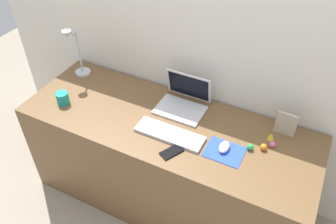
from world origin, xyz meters
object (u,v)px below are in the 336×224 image
at_px(mouse, 224,147).
at_px(coffee_mug, 63,98).
at_px(laptop, 184,99).
at_px(toy_figurine_green, 250,147).
at_px(keyboard, 170,134).
at_px(toy_figurine_orange, 264,147).
at_px(picture_frame, 286,124).
at_px(toy_figurine_pink, 272,144).
at_px(toy_figurine_yellow, 271,136).
at_px(desk_lamp, 76,54).
at_px(cell_phone, 172,152).

distance_m(mouse, coffee_mug, 1.07).
height_order(laptop, toy_figurine_green, laptop).
relative_size(keyboard, coffee_mug, 5.09).
bearing_deg(toy_figurine_orange, laptop, 165.14).
bearing_deg(toy_figurine_green, picture_frame, 56.87).
distance_m(toy_figurine_pink, toy_figurine_green, 0.13).
xyz_separation_m(toy_figurine_yellow, toy_figurine_green, (-0.08, -0.13, -0.00)).
height_order(laptop, toy_figurine_pink, laptop).
bearing_deg(desk_lamp, mouse, -10.58).
bearing_deg(mouse, cell_phone, -148.86).
xyz_separation_m(keyboard, coffee_mug, (-0.74, -0.04, 0.03)).
height_order(laptop, mouse, laptop).
bearing_deg(picture_frame, laptop, -177.07).
distance_m(coffee_mug, toy_figurine_yellow, 1.31).
distance_m(desk_lamp, toy_figurine_orange, 1.37).
bearing_deg(toy_figurine_green, mouse, -152.82).
xyz_separation_m(keyboard, mouse, (0.32, 0.04, 0.01)).
bearing_deg(toy_figurine_green, laptop, 159.82).
relative_size(toy_figurine_yellow, toy_figurine_pink, 1.17).
bearing_deg(toy_figurine_yellow, desk_lamp, 179.31).
xyz_separation_m(mouse, cell_phone, (-0.25, -0.15, -0.02)).
distance_m(laptop, mouse, 0.44).
bearing_deg(laptop, keyboard, -81.98).
xyz_separation_m(laptop, mouse, (0.36, -0.25, -0.03)).
relative_size(laptop, coffee_mug, 3.72).
bearing_deg(keyboard, desk_lamp, 163.28).
height_order(desk_lamp, toy_figurine_green, desk_lamp).
distance_m(picture_frame, toy_figurine_green, 0.26).
height_order(keyboard, toy_figurine_yellow, toy_figurine_yellow).
xyz_separation_m(desk_lamp, toy_figurine_pink, (1.40, -0.07, -0.16)).
bearing_deg(toy_figurine_orange, picture_frame, 68.06).
bearing_deg(toy_figurine_green, toy_figurine_orange, 26.20).
xyz_separation_m(laptop, toy_figurine_pink, (0.59, -0.10, -0.04)).
xyz_separation_m(picture_frame, toy_figurine_yellow, (-0.06, -0.08, -0.05)).
height_order(mouse, desk_lamp, desk_lamp).
bearing_deg(laptop, toy_figurine_green, -20.18).
xyz_separation_m(mouse, toy_figurine_pink, (0.23, 0.14, -0.00)).
distance_m(toy_figurine_yellow, toy_figurine_pink, 0.06).
bearing_deg(toy_figurine_yellow, picture_frame, 54.31).
bearing_deg(picture_frame, desk_lamp, -177.57).
height_order(mouse, picture_frame, picture_frame).
distance_m(keyboard, coffee_mug, 0.75).
relative_size(laptop, toy_figurine_green, 7.47).
height_order(toy_figurine_orange, toy_figurine_green, same).
distance_m(laptop, cell_phone, 0.41).
bearing_deg(toy_figurine_pink, toy_figurine_yellow, 111.51).
xyz_separation_m(desk_lamp, toy_figurine_yellow, (1.37, -0.02, -0.16)).
bearing_deg(toy_figurine_yellow, toy_figurine_orange, -99.33).
height_order(toy_figurine_yellow, toy_figurine_pink, toy_figurine_yellow).
bearing_deg(toy_figurine_orange, keyboard, -165.43).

